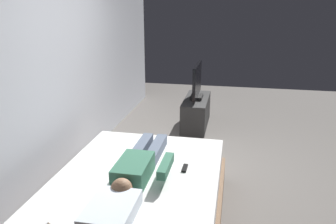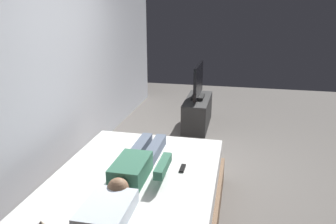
% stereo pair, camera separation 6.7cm
% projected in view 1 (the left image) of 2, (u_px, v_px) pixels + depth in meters
% --- Properties ---
extents(ground_plane, '(10.00, 10.00, 0.00)m').
position_uv_depth(ground_plane, '(197.00, 182.00, 3.99)').
color(ground_plane, slate).
extents(back_wall, '(6.40, 0.10, 2.80)m').
position_uv_depth(back_wall, '(74.00, 57.00, 4.24)').
color(back_wall, silver).
rests_on(back_wall, ground).
extents(bed, '(2.01, 1.56, 0.54)m').
position_uv_depth(bed, '(139.00, 199.00, 3.16)').
color(bed, brown).
rests_on(bed, ground).
extents(pillow, '(0.48, 0.34, 0.12)m').
position_uv_depth(pillow, '(111.00, 211.00, 2.42)').
color(pillow, white).
rests_on(pillow, bed).
extents(person, '(1.26, 0.46, 0.18)m').
position_uv_depth(person, '(139.00, 165.00, 3.08)').
color(person, '#387056').
rests_on(person, bed).
extents(remote, '(0.15, 0.04, 0.02)m').
position_uv_depth(remote, '(185.00, 168.00, 3.16)').
color(remote, black).
rests_on(remote, bed).
extents(tv_stand, '(1.10, 0.40, 0.50)m').
position_uv_depth(tv_stand, '(196.00, 112.00, 5.77)').
color(tv_stand, '#2D2D2D').
rests_on(tv_stand, ground).
extents(tv, '(0.88, 0.20, 0.59)m').
position_uv_depth(tv, '(197.00, 82.00, 5.61)').
color(tv, black).
rests_on(tv, tv_stand).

